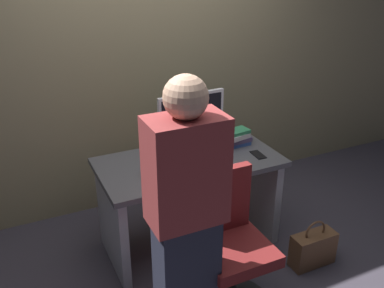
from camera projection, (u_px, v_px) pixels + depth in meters
name	position (u px, v px, depth m)	size (l,w,h in m)	color
ground_plane	(189.00, 241.00, 3.48)	(9.00, 9.00, 0.00)	#3D3842
wall_back	(145.00, 36.00, 3.57)	(6.40, 0.10, 3.00)	#8C7F5B
desk	(189.00, 187.00, 3.27)	(1.34, 0.70, 0.74)	#4C4C51
office_chair	(230.00, 250.00, 2.71)	(0.52, 0.52, 0.94)	black
person_at_desk	(186.00, 221.00, 2.28)	(0.40, 0.24, 1.64)	#262838
monitor	(192.00, 119.00, 3.23)	(0.54, 0.15, 0.46)	silver
keyboard	(185.00, 168.00, 3.04)	(0.43, 0.13, 0.02)	white
mouse	(222.00, 160.00, 3.14)	(0.06, 0.10, 0.03)	white
cup_near_keyboard	(149.00, 170.00, 2.94)	(0.08, 0.08, 0.09)	silver
book_stack	(237.00, 137.00, 3.39)	(0.23, 0.16, 0.13)	#3359A5
cell_phone	(258.00, 155.00, 3.25)	(0.07, 0.14, 0.01)	black
handbag	(313.00, 249.00, 3.18)	(0.34, 0.14, 0.38)	brown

